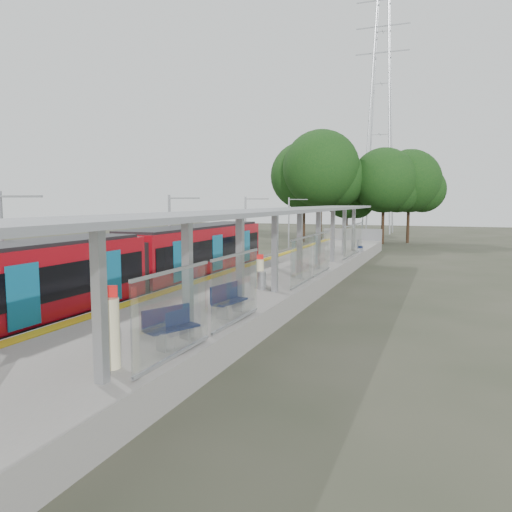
% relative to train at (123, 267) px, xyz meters
% --- Properties ---
extents(trackbed, '(3.00, 70.00, 0.24)m').
position_rel_train_xyz_m(trackbed, '(-0.00, 8.14, -1.93)').
color(trackbed, '#59544C').
rests_on(trackbed, ground).
extents(platform, '(6.00, 50.00, 1.00)m').
position_rel_train_xyz_m(platform, '(4.50, 8.14, -1.55)').
color(platform, gray).
rests_on(platform, ground).
extents(tactile_strip, '(0.60, 50.00, 0.02)m').
position_rel_train_xyz_m(tactile_strip, '(1.95, 8.14, -1.04)').
color(tactile_strip, gold).
rests_on(tactile_strip, platform).
extents(end_fence, '(6.00, 0.10, 1.20)m').
position_rel_train_xyz_m(end_fence, '(4.50, 33.09, -0.45)').
color(end_fence, '#9EA0A5').
rests_on(end_fence, platform).
extents(train, '(2.74, 27.60, 3.62)m').
position_rel_train_xyz_m(train, '(0.00, 0.00, 0.00)').
color(train, black).
rests_on(train, ground).
extents(canopy, '(3.27, 38.00, 3.66)m').
position_rel_train_xyz_m(canopy, '(6.11, 4.32, 2.15)').
color(canopy, '#9EA0A5').
rests_on(canopy, platform).
extents(pylon, '(8.00, 4.00, 38.00)m').
position_rel_train_xyz_m(pylon, '(3.50, 61.14, 16.95)').
color(pylon, '#9EA0A5').
rests_on(pylon, ground).
extents(tree_cluster, '(19.96, 13.82, 13.22)m').
position_rel_train_xyz_m(tree_cluster, '(2.35, 41.02, 5.80)').
color(tree_cluster, '#382316').
rests_on(tree_cluster, ground).
extents(catenary_masts, '(2.08, 48.16, 5.40)m').
position_rel_train_xyz_m(catenary_masts, '(-1.72, 7.14, 0.86)').
color(catenary_masts, '#9EA0A5').
rests_on(catenary_masts, ground).
extents(bench_near, '(1.11, 1.64, 1.08)m').
position_rel_train_xyz_m(bench_near, '(6.41, -6.75, -0.48)').
color(bench_near, '#0F1A4D').
rests_on(bench_near, platform).
extents(bench_mid, '(0.77, 1.70, 1.12)m').
position_rel_train_xyz_m(bench_mid, '(6.41, -2.83, -0.46)').
color(bench_mid, '#0F1A4D').
rests_on(bench_mid, platform).
extents(bench_far, '(0.60, 1.37, 0.91)m').
position_rel_train_xyz_m(bench_far, '(7.12, 21.29, -0.57)').
color(bench_far, '#0F1A4D').
rests_on(bench_far, platform).
extents(info_pillar_near, '(0.46, 0.46, 2.03)m').
position_rel_train_xyz_m(info_pillar_near, '(6.08, -8.98, -0.17)').
color(info_pillar_near, beige).
rests_on(info_pillar_near, platform).
extents(info_pillar_far, '(0.36, 0.36, 1.58)m').
position_rel_train_xyz_m(info_pillar_far, '(5.54, 2.84, -0.37)').
color(info_pillar_far, beige).
rests_on(info_pillar_far, platform).
extents(litter_bin, '(0.50, 0.50, 0.83)m').
position_rel_train_xyz_m(litter_bin, '(5.75, 2.49, -0.64)').
color(litter_bin, '#9EA0A5').
rests_on(litter_bin, platform).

